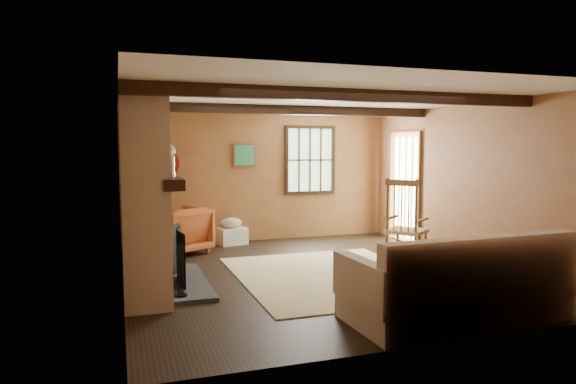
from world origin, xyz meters
name	(u,v)px	position (x,y,z in m)	size (l,w,h in m)	color
ground	(312,273)	(0.00, 0.00, 0.00)	(5.50, 5.50, 0.00)	black
room_envelope	(321,155)	(0.22, 0.26, 1.63)	(5.02, 5.52, 2.44)	#915A33
fireplace	(144,200)	(-2.23, 0.00, 1.10)	(1.02, 2.30, 2.40)	#97543A
rug	(331,275)	(0.20, -0.20, 0.00)	(2.50, 3.00, 0.01)	tan
rocking_chair	(405,228)	(1.52, 0.09, 0.54)	(1.03, 0.96, 1.29)	tan
sofa	(458,288)	(0.71, -2.24, 0.32)	(2.28, 1.08, 0.91)	beige
firewood_pile	(147,244)	(-2.09, 2.38, 0.12)	(0.63, 0.12, 0.23)	brown
laundry_basket	(231,236)	(-0.61, 2.47, 0.15)	(0.50, 0.38, 0.30)	silver
basket_pillow	(231,223)	(-0.61, 2.47, 0.39)	(0.37, 0.30, 0.18)	beige
armchair	(179,230)	(-1.59, 1.96, 0.38)	(0.82, 0.85, 0.77)	#BF6026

